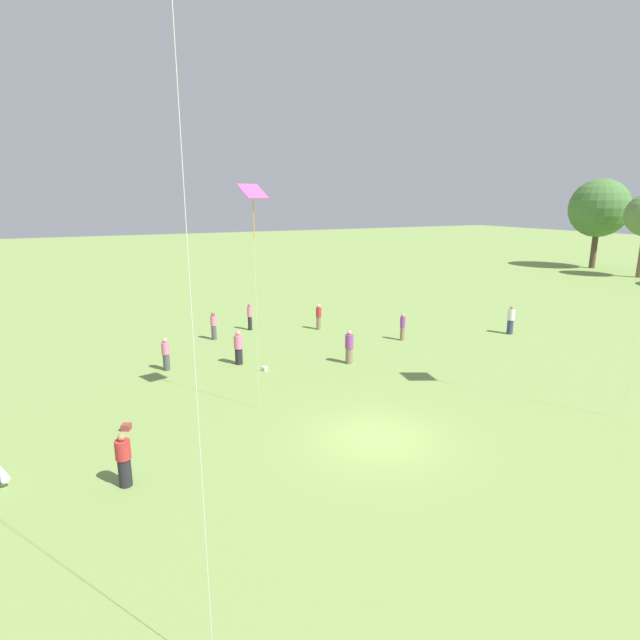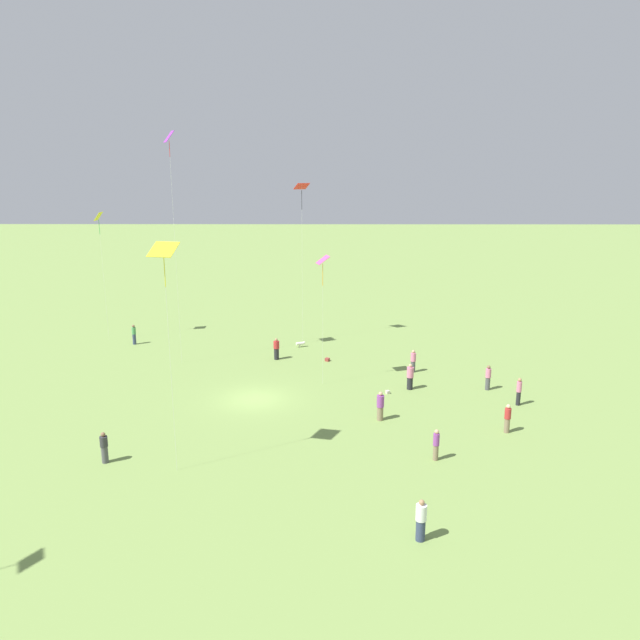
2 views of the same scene
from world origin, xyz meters
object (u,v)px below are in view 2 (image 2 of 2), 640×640
(picnic_bag_1, at_px, (327,360))
(person_9, at_px, (134,334))
(person_7, at_px, (413,361))
(kite_4, at_px, (302,192))
(kite_2, at_px, (99,222))
(person_6, at_px, (519,391))
(person_4, at_px, (488,378))
(person_1, at_px, (104,448))
(person_11, at_px, (421,520))
(person_2, at_px, (380,406))
(person_10, at_px, (276,349))
(kite_5, at_px, (323,264))
(kite_1, at_px, (169,147))
(person_8, at_px, (436,445))
(person_5, at_px, (410,377))
(picnic_bag_0, at_px, (388,392))
(dog_0, at_px, (301,343))
(person_0, at_px, (507,418))
(kite_3, at_px, (164,255))

(picnic_bag_1, bearing_deg, person_9, -15.38)
(person_7, distance_m, kite_4, 17.10)
(kite_2, bearing_deg, person_6, 111.71)
(person_4, bearing_deg, person_1, 177.67)
(picnic_bag_1, bearing_deg, person_7, 157.77)
(person_6, relative_size, person_11, 0.99)
(person_1, distance_m, person_11, 17.07)
(person_2, distance_m, person_11, 12.57)
(person_10, xyz_separation_m, kite_5, (-3.72, 5.70, 7.78))
(person_10, xyz_separation_m, kite_1, (7.48, 0.79, 15.61))
(kite_4, bearing_deg, person_8, 128.61)
(person_4, height_order, person_7, person_4)
(person_10, distance_m, person_11, 25.89)
(person_5, height_order, picnic_bag_0, person_5)
(person_5, xyz_separation_m, kite_2, (25.24, -12.37, 9.57))
(person_8, relative_size, kite_4, 0.13)
(person_1, bearing_deg, dog_0, -68.80)
(person_0, distance_m, person_9, 32.69)
(kite_5, bearing_deg, kite_1, -84.22)
(person_0, distance_m, person_6, 4.68)
(person_6, height_order, person_8, person_6)
(kite_2, xyz_separation_m, kite_3, (-11.63, 24.23, 0.68))
(kite_5, height_order, dog_0, kite_5)
(person_6, relative_size, kite_5, 0.20)
(person_10, height_order, kite_4, kite_4)
(picnic_bag_0, bearing_deg, person_11, 88.88)
(person_0, distance_m, person_2, 7.50)
(person_4, distance_m, person_8, 11.92)
(person_2, bearing_deg, person_5, 166.16)
(person_1, height_order, picnic_bag_0, person_1)
(person_10, height_order, kite_1, kite_1)
(person_2, relative_size, picnic_bag_0, 5.62)
(person_8, height_order, kite_4, kite_4)
(person_11, distance_m, picnic_bag_0, 17.10)
(kite_4, relative_size, dog_0, 16.56)
(person_2, bearing_deg, person_1, -57.82)
(person_1, bearing_deg, person_7, -95.70)
(person_2, xyz_separation_m, kite_4, (5.33, -17.46, 12.09))
(kite_3, height_order, picnic_bag_0, kite_3)
(person_5, distance_m, person_10, 11.90)
(person_4, height_order, kite_5, kite_5)
(person_7, distance_m, person_9, 24.34)
(person_9, bearing_deg, kite_2, 37.53)
(person_8, height_order, person_9, person_9)
(person_5, bearing_deg, person_4, -109.26)
(person_6, distance_m, kite_3, 24.42)
(person_5, bearing_deg, kite_2, 45.35)
(person_0, height_order, kite_5, kite_5)
(person_0, relative_size, person_10, 1.00)
(person_7, distance_m, picnic_bag_0, 5.16)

